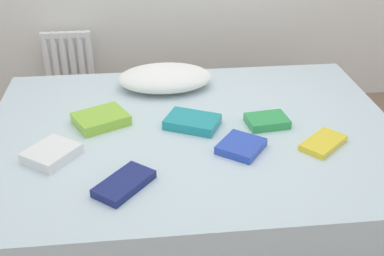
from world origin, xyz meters
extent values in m
plane|color=#7F6651|center=(0.00, 0.00, 0.00)|extent=(8.00, 8.00, 0.00)
cube|color=brown|center=(0.00, 0.00, 0.14)|extent=(2.00, 1.50, 0.28)
cube|color=silver|center=(0.00, 0.00, 0.39)|extent=(1.96, 1.46, 0.22)
cylinder|color=white|center=(-0.87, 1.20, 0.36)|extent=(0.04, 0.04, 0.49)
cylinder|color=white|center=(-0.81, 1.20, 0.36)|extent=(0.04, 0.04, 0.49)
cylinder|color=white|center=(-0.75, 1.20, 0.36)|extent=(0.04, 0.04, 0.49)
cylinder|color=white|center=(-0.69, 1.20, 0.36)|extent=(0.04, 0.04, 0.49)
cylinder|color=white|center=(-0.63, 1.20, 0.36)|extent=(0.04, 0.04, 0.49)
cylinder|color=white|center=(-0.58, 1.20, 0.36)|extent=(0.04, 0.04, 0.49)
cube|color=white|center=(-0.72, 1.20, 0.59)|extent=(0.33, 0.04, 0.04)
cube|color=white|center=(-0.72, 1.20, 0.14)|extent=(0.33, 0.04, 0.04)
ellipsoid|color=white|center=(-0.10, 0.49, 0.56)|extent=(0.52, 0.35, 0.12)
cube|color=yellow|center=(0.56, -0.21, 0.51)|extent=(0.25, 0.24, 0.03)
cube|color=#2847B7|center=(0.19, -0.20, 0.52)|extent=(0.25, 0.25, 0.04)
cube|color=white|center=(-0.63, -0.18, 0.52)|extent=(0.27, 0.27, 0.05)
cube|color=#8CC638|center=(-0.44, 0.11, 0.53)|extent=(0.30, 0.28, 0.05)
cube|color=teal|center=(0.00, 0.03, 0.52)|extent=(0.29, 0.26, 0.05)
cube|color=green|center=(0.36, 0.01, 0.52)|extent=(0.21, 0.16, 0.04)
cube|color=navy|center=(-0.32, -0.43, 0.52)|extent=(0.26, 0.27, 0.03)
camera|label=1|loc=(-0.23, -2.02, 1.66)|focal=46.04mm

